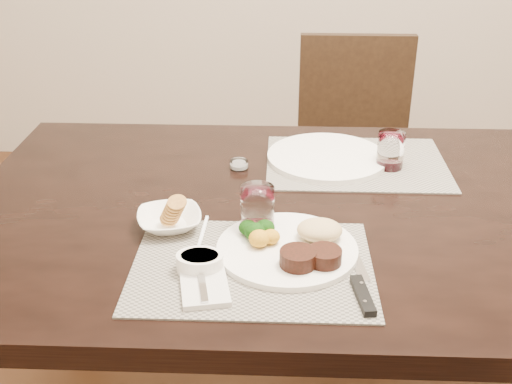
{
  "coord_description": "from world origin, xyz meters",
  "views": [
    {
      "loc": [
        -0.28,
        -1.29,
        1.43
      ],
      "look_at": [
        -0.33,
        -0.08,
        0.82
      ],
      "focal_mm": 45.0,
      "sensor_mm": 36.0,
      "label": 1
    }
  ],
  "objects_px": {
    "dinner_plate": "(294,246)",
    "steak_knife": "(361,286)",
    "far_plate": "(327,157)",
    "cracker_bowl": "(169,219)",
    "wine_glass_near": "(257,211)",
    "chair_far": "(354,148)"
  },
  "relations": [
    {
      "from": "dinner_plate",
      "to": "steak_knife",
      "type": "height_order",
      "value": "dinner_plate"
    },
    {
      "from": "far_plate",
      "to": "dinner_plate",
      "type": "bearing_deg",
      "value": -101.34
    },
    {
      "from": "dinner_plate",
      "to": "cracker_bowl",
      "type": "xyz_separation_m",
      "value": [
        -0.26,
        0.09,
        0.0
      ]
    },
    {
      "from": "dinner_plate",
      "to": "wine_glass_near",
      "type": "height_order",
      "value": "wine_glass_near"
    },
    {
      "from": "dinner_plate",
      "to": "wine_glass_near",
      "type": "xyz_separation_m",
      "value": [
        -0.08,
        0.09,
        0.03
      ]
    },
    {
      "from": "chair_far",
      "to": "steak_knife",
      "type": "bearing_deg",
      "value": -95.71
    },
    {
      "from": "chair_far",
      "to": "wine_glass_near",
      "type": "height_order",
      "value": "chair_far"
    },
    {
      "from": "steak_knife",
      "to": "cracker_bowl",
      "type": "bearing_deg",
      "value": 143.49
    },
    {
      "from": "wine_glass_near",
      "to": "far_plate",
      "type": "height_order",
      "value": "wine_glass_near"
    },
    {
      "from": "chair_far",
      "to": "far_plate",
      "type": "height_order",
      "value": "chair_far"
    },
    {
      "from": "wine_glass_near",
      "to": "cracker_bowl",
      "type": "bearing_deg",
      "value": -180.0
    },
    {
      "from": "cracker_bowl",
      "to": "wine_glass_near",
      "type": "bearing_deg",
      "value": 0.0
    },
    {
      "from": "cracker_bowl",
      "to": "far_plate",
      "type": "relative_size",
      "value": 0.52
    },
    {
      "from": "dinner_plate",
      "to": "chair_far",
      "type": "bearing_deg",
      "value": 65.98
    },
    {
      "from": "chair_far",
      "to": "dinner_plate",
      "type": "bearing_deg",
      "value": -102.15
    },
    {
      "from": "chair_far",
      "to": "wine_glass_near",
      "type": "xyz_separation_m",
      "value": [
        -0.32,
        -1.05,
        0.29
      ]
    },
    {
      "from": "cracker_bowl",
      "to": "wine_glass_near",
      "type": "xyz_separation_m",
      "value": [
        0.19,
        0.0,
        0.03
      ]
    },
    {
      "from": "steak_knife",
      "to": "wine_glass_near",
      "type": "height_order",
      "value": "wine_glass_near"
    },
    {
      "from": "dinner_plate",
      "to": "wine_glass_near",
      "type": "relative_size",
      "value": 2.88
    },
    {
      "from": "dinner_plate",
      "to": "cracker_bowl",
      "type": "relative_size",
      "value": 1.72
    },
    {
      "from": "dinner_plate",
      "to": "steak_knife",
      "type": "bearing_deg",
      "value": -56.04
    },
    {
      "from": "dinner_plate",
      "to": "far_plate",
      "type": "xyz_separation_m",
      "value": [
        0.09,
        0.46,
        -0.01
      ]
    }
  ]
}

